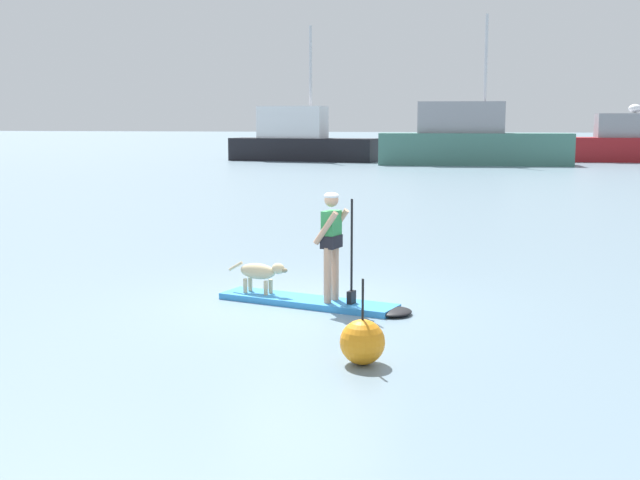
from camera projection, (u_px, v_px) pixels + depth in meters
name	position (u px, v px, depth m)	size (l,w,h in m)	color
ground_plane	(307.00, 305.00, 12.97)	(400.00, 400.00, 0.00)	slate
paddleboard	(320.00, 303.00, 12.86)	(3.29, 1.49, 0.10)	#338CD8
person_paddler	(332.00, 238.00, 12.61)	(0.66, 0.57, 1.72)	tan
dog	(260.00, 272.00, 13.31)	(1.10, 0.41, 0.53)	#CCB78C
moored_boat_far_starboard	(300.00, 141.00, 59.25)	(11.10, 4.12, 9.63)	black
moored_boat_starboard	(470.00, 141.00, 53.95)	(12.77, 4.43, 9.78)	#3F7266
marker_buoy	(362.00, 342.00, 9.76)	(0.55, 0.55, 1.05)	orange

